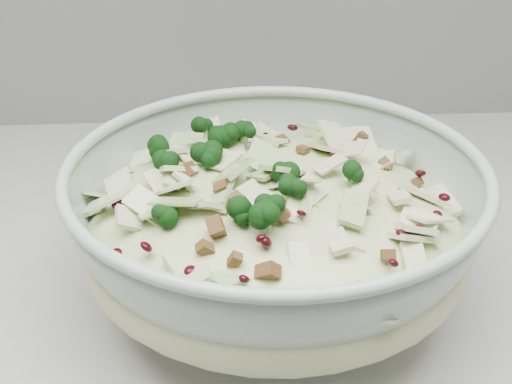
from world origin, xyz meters
TOP-DOWN VIEW (x-y plane):
  - mixing_bowl at (-0.65, 1.60)m, footprint 0.35×0.35m
  - salad at (-0.65, 1.60)m, footprint 0.34×0.34m

SIDE VIEW (x-z plane):
  - mixing_bowl at x=-0.65m, z-range 0.90..1.03m
  - salad at x=-0.65m, z-range 0.92..1.05m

